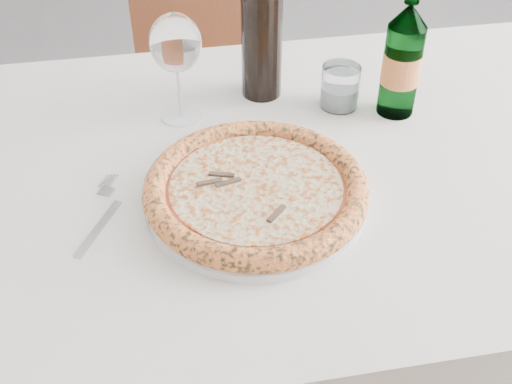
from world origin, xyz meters
TOP-DOWN VIEW (x-y plane):
  - floor at (0.00, 0.00)m, footprint 5.00×6.00m
  - dining_table at (-0.09, -0.28)m, footprint 1.54×1.03m
  - chair_far at (-0.20, 0.51)m, footprint 0.41×0.41m
  - plate at (-0.09, -0.38)m, footprint 0.34×0.34m
  - pizza at (-0.09, -0.38)m, footprint 0.34×0.34m
  - fork at (-0.33, -0.40)m, footprint 0.05×0.18m
  - wine_glass at (-0.22, -0.13)m, footprint 0.09×0.09m
  - tumbler at (0.08, -0.11)m, footprint 0.07×0.07m
  - beer_bottle at (0.18, -0.14)m, footprint 0.07×0.07m
  - wine_bottle at (-0.07, -0.06)m, footprint 0.07×0.07m

SIDE VIEW (x-z plane):
  - floor at x=0.00m, z-range -0.02..0.00m
  - chair_far at x=-0.20m, z-range 0.07..1.00m
  - dining_table at x=-0.09m, z-range 0.29..1.05m
  - fork at x=-0.33m, z-range 0.76..0.76m
  - plate at x=-0.09m, z-range 0.76..0.77m
  - pizza at x=-0.09m, z-range 0.76..0.80m
  - tumbler at x=0.08m, z-range 0.75..0.83m
  - beer_bottle at x=0.18m, z-range 0.73..0.99m
  - wine_bottle at x=-0.07m, z-range 0.73..1.04m
  - wine_glass at x=-0.22m, z-range 0.80..1.00m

